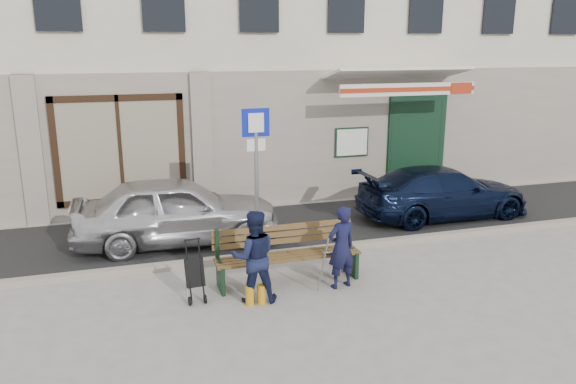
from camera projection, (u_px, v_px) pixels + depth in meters
name	position (u px, v px, depth m)	size (l,w,h in m)	color
ground	(337.00, 286.00, 9.09)	(80.00, 80.00, 0.00)	#9E9991
asphalt_lane	(283.00, 228.00, 11.96)	(60.00, 3.20, 0.01)	#282828
curb	(307.00, 251.00, 10.47)	(60.00, 0.18, 0.12)	#9E9384
building	(229.00, 1.00, 15.65)	(20.00, 8.27, 10.00)	beige
car_silver	(176.00, 210.00, 10.89)	(1.58, 3.94, 1.34)	silver
car_navy	(443.00, 192.00, 12.61)	(1.61, 3.95, 1.15)	black
parking_sign	(256.00, 158.00, 10.08)	(0.50, 0.08, 2.70)	gray
bench	(285.00, 256.00, 9.14)	(2.40, 1.17, 0.98)	brown
man	(341.00, 247.00, 8.90)	(0.49, 0.32, 1.36)	black
woman	(254.00, 257.00, 8.39)	(0.70, 0.54, 1.44)	#151B3B
stroller	(195.00, 274.00, 8.51)	(0.29, 0.40, 0.94)	black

